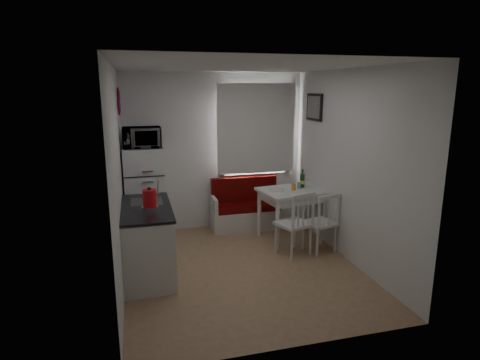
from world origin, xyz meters
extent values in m
cube|color=#987C51|center=(0.00, 0.00, 0.00)|extent=(3.00, 3.50, 0.02)
cube|color=white|center=(0.00, 0.00, 2.60)|extent=(3.00, 3.50, 0.02)
cube|color=white|center=(0.00, 1.75, 1.30)|extent=(3.00, 0.02, 2.60)
cube|color=white|center=(0.00, -1.75, 1.30)|extent=(3.00, 0.02, 2.60)
cube|color=white|center=(-1.50, 0.00, 1.30)|extent=(0.02, 3.50, 2.60)
cube|color=white|center=(1.50, 0.00, 1.30)|extent=(0.02, 3.50, 2.60)
cube|color=white|center=(0.70, 1.72, 1.62)|extent=(1.22, 0.06, 1.47)
cube|color=white|center=(0.70, 1.65, 1.68)|extent=(1.35, 0.02, 1.50)
cube|color=white|center=(-1.20, 0.15, 0.43)|extent=(0.60, 1.30, 0.86)
cube|color=black|center=(-1.20, 0.15, 0.89)|extent=(0.62, 1.32, 0.03)
cube|color=#99999E|center=(-1.18, 0.40, 0.85)|extent=(0.40, 0.40, 0.10)
cylinder|color=silver|center=(-1.02, 0.58, 1.03)|extent=(0.02, 0.02, 0.26)
cylinder|color=#1A21A1|center=(-1.47, 1.45, 2.15)|extent=(0.03, 0.40, 0.40)
cube|color=black|center=(1.48, 1.10, 2.05)|extent=(0.04, 0.52, 0.42)
cube|color=white|center=(0.48, 1.48, 0.17)|extent=(1.20, 0.46, 0.33)
cube|color=#5F0806|center=(0.48, 1.48, 0.39)|extent=(1.14, 0.42, 0.11)
cube|color=#5F0806|center=(0.48, 1.66, 0.65)|extent=(1.14, 0.09, 0.42)
cube|color=white|center=(1.09, 0.85, 0.78)|extent=(1.16, 0.89, 0.04)
cube|color=white|center=(1.09, 0.85, 0.69)|extent=(1.04, 0.77, 0.13)
cylinder|color=white|center=(1.09, 0.85, 0.38)|extent=(0.06, 0.06, 0.76)
cube|color=white|center=(0.84, 0.28, 0.45)|extent=(0.56, 0.54, 0.04)
cube|color=white|center=(0.84, 0.09, 0.70)|extent=(0.41, 0.18, 0.46)
cube|color=white|center=(1.25, 0.28, 0.43)|extent=(0.51, 0.49, 0.04)
cube|color=white|center=(1.25, 0.10, 0.67)|extent=(0.39, 0.14, 0.44)
cube|color=white|center=(-1.18, 1.40, 0.74)|extent=(0.59, 0.59, 1.47)
imported|color=white|center=(-1.18, 1.35, 1.62)|extent=(0.56, 0.38, 0.31)
cylinder|color=red|center=(-1.15, 0.03, 1.03)|extent=(0.20, 0.20, 0.27)
cylinder|color=orange|center=(1.04, 0.80, 0.85)|extent=(0.06, 0.06, 0.11)
cylinder|color=#6CA4B8|center=(1.17, 0.90, 0.85)|extent=(0.06, 0.06, 0.09)
cylinder|color=white|center=(0.79, 0.87, 0.81)|extent=(0.23, 0.23, 0.02)
camera|label=1|loc=(-1.28, -4.78, 2.34)|focal=30.00mm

